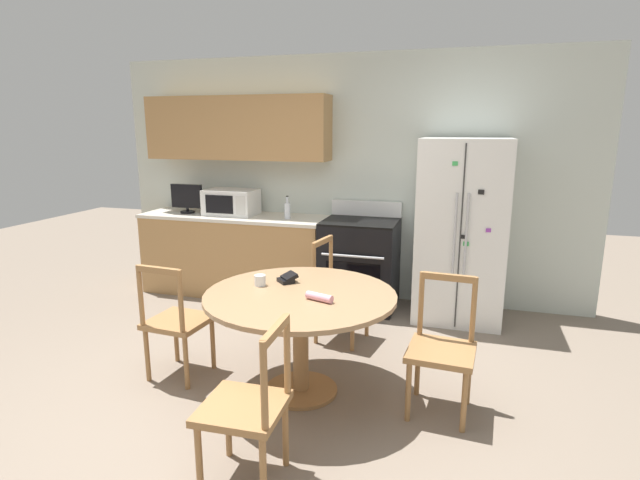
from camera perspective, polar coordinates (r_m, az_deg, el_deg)
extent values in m
plane|color=gray|center=(3.50, -8.77, -19.36)|extent=(14.00, 14.00, 0.00)
cube|color=silver|center=(5.49, 2.79, 7.02)|extent=(5.20, 0.10, 2.60)
cube|color=#AD7F4C|center=(5.66, -9.48, 12.51)|extent=(2.08, 0.34, 0.68)
cube|color=#AD7F4C|center=(5.71, -9.59, -1.78)|extent=(2.08, 0.62, 0.86)
cube|color=beige|center=(5.62, -9.76, 2.67)|extent=(2.10, 0.64, 0.03)
cube|color=white|center=(4.98, 15.83, 1.00)|extent=(0.82, 0.70, 1.75)
cube|color=#333333|center=(4.63, 15.73, 0.15)|extent=(0.01, 0.01, 1.68)
cylinder|color=silver|center=(4.61, 15.14, 0.69)|extent=(0.02, 0.02, 0.74)
cylinder|color=silver|center=(4.61, 16.38, 0.61)|extent=(0.02, 0.02, 0.74)
cube|color=purple|center=(4.62, 18.69, 1.05)|extent=(0.04, 0.02, 0.03)
cube|color=black|center=(4.63, 15.98, 0.36)|extent=(0.04, 0.01, 0.03)
cube|color=black|center=(4.56, 17.94, 5.23)|extent=(0.05, 0.01, 0.04)
cube|color=#3FB259|center=(4.54, 15.18, 8.43)|extent=(0.05, 0.01, 0.04)
cube|color=#3FB259|center=(4.64, 16.34, -0.42)|extent=(0.05, 0.01, 0.04)
cube|color=black|center=(5.21, 4.57, -2.84)|extent=(0.75, 0.64, 0.90)
cube|color=black|center=(4.94, 3.74, -4.82)|extent=(0.54, 0.01, 0.40)
cylinder|color=silver|center=(4.84, 3.72, -1.86)|extent=(0.62, 0.02, 0.02)
cube|color=black|center=(5.11, 4.66, 2.13)|extent=(0.75, 0.64, 0.02)
cube|color=white|center=(5.37, 5.34, 3.62)|extent=(0.75, 0.06, 0.16)
cube|color=white|center=(5.62, -10.10, 4.29)|extent=(0.56, 0.37, 0.28)
cube|color=black|center=(5.48, -11.45, 4.02)|extent=(0.32, 0.01, 0.20)
cube|color=silver|center=(5.36, -9.08, 3.93)|extent=(0.11, 0.01, 0.20)
cylinder|color=black|center=(5.86, -14.89, 3.12)|extent=(0.16, 0.16, 0.02)
cylinder|color=black|center=(5.86, -14.91, 3.41)|extent=(0.03, 0.03, 0.04)
cube|color=black|center=(5.84, -14.99, 4.89)|extent=(0.37, 0.05, 0.26)
cylinder|color=silver|center=(5.29, -3.75, 3.33)|extent=(0.06, 0.06, 0.17)
cylinder|color=silver|center=(5.27, -3.77, 4.59)|extent=(0.03, 0.03, 0.07)
cylinder|color=#262626|center=(5.27, -3.77, 5.01)|extent=(0.03, 0.03, 0.01)
cylinder|color=#997551|center=(3.44, -2.27, -6.36)|extent=(1.32, 1.32, 0.03)
cylinder|color=#9E7042|center=(3.57, -2.22, -11.77)|extent=(0.11, 0.11, 0.68)
cylinder|color=#9E7042|center=(3.74, -2.17, -16.71)|extent=(0.52, 0.52, 0.03)
cube|color=#9E7042|center=(3.40, 13.68, -12.32)|extent=(0.45, 0.45, 0.04)
cylinder|color=#9E7042|center=(3.34, 16.15, -17.33)|extent=(0.04, 0.04, 0.41)
cylinder|color=#9E7042|center=(3.37, 10.06, -16.68)|extent=(0.04, 0.04, 0.41)
cylinder|color=#9E7042|center=(3.64, 16.62, -14.68)|extent=(0.04, 0.04, 0.41)
cylinder|color=#9E7042|center=(3.67, 11.09, -14.13)|extent=(0.04, 0.04, 0.41)
cylinder|color=#9E7042|center=(3.47, 17.14, -7.63)|extent=(0.04, 0.04, 0.45)
cylinder|color=#9E7042|center=(3.50, 11.47, -7.12)|extent=(0.04, 0.04, 0.45)
cube|color=#9E7042|center=(3.42, 14.48, -4.15)|extent=(0.35, 0.06, 0.04)
cube|color=#9E7042|center=(2.76, -8.82, -18.42)|extent=(0.44, 0.44, 0.04)
cylinder|color=#9E7042|center=(2.82, -13.65, -23.37)|extent=(0.04, 0.04, 0.41)
cylinder|color=#9E7042|center=(3.07, -10.47, -19.88)|extent=(0.04, 0.04, 0.41)
cylinder|color=#9E7042|center=(2.70, -6.51, -24.93)|extent=(0.04, 0.04, 0.41)
cylinder|color=#9E7042|center=(2.96, -3.97, -21.05)|extent=(0.04, 0.04, 0.41)
cylinder|color=#9E7042|center=(2.43, -6.41, -16.22)|extent=(0.04, 0.04, 0.45)
cylinder|color=#9E7042|center=(2.72, -3.78, -12.86)|extent=(0.04, 0.04, 0.45)
cube|color=#9E7042|center=(2.49, -5.11, -10.25)|extent=(0.05, 0.35, 0.04)
cube|color=#9E7042|center=(4.39, 2.54, -6.12)|extent=(0.48, 0.48, 0.04)
cylinder|color=#9E7042|center=(4.56, 5.40, -8.45)|extent=(0.04, 0.04, 0.41)
cylinder|color=#9E7042|center=(4.26, 3.73, -9.98)|extent=(0.04, 0.04, 0.41)
cylinder|color=#9E7042|center=(4.68, 1.41, -7.82)|extent=(0.04, 0.04, 0.41)
cylinder|color=#9E7042|center=(4.39, -0.49, -9.24)|extent=(0.04, 0.04, 0.41)
cylinder|color=#9E7042|center=(4.54, 1.25, -2.22)|extent=(0.04, 0.04, 0.45)
cylinder|color=#9E7042|center=(4.24, -0.70, -3.31)|extent=(0.04, 0.04, 0.45)
cube|color=#9E7042|center=(4.34, 0.31, -0.14)|extent=(0.09, 0.35, 0.04)
cube|color=#9E7042|center=(3.93, -15.82, -8.93)|extent=(0.45, 0.45, 0.04)
cylinder|color=#9E7042|center=(4.24, -16.13, -10.61)|extent=(0.04, 0.04, 0.41)
cylinder|color=#9E7042|center=(4.05, -12.15, -11.50)|extent=(0.04, 0.04, 0.41)
cylinder|color=#9E7042|center=(4.00, -19.15, -12.30)|extent=(0.04, 0.04, 0.41)
cylinder|color=#9E7042|center=(3.80, -15.04, -13.38)|extent=(0.04, 0.04, 0.41)
cylinder|color=#9E7042|center=(3.81, -19.82, -5.97)|extent=(0.04, 0.04, 0.45)
cylinder|color=#9E7042|center=(3.61, -15.63, -6.75)|extent=(0.04, 0.04, 0.45)
cube|color=#9E7042|center=(3.65, -18.01, -3.30)|extent=(0.35, 0.06, 0.04)
cylinder|color=silver|center=(3.61, -6.87, -4.59)|extent=(0.08, 0.08, 0.08)
cylinder|color=#4C8C59|center=(3.62, -6.86, -4.86)|extent=(0.07, 0.07, 0.04)
cylinder|color=pink|center=(3.28, -0.07, -6.54)|extent=(0.20, 0.11, 0.05)
cube|color=black|center=(3.67, -3.93, -4.64)|extent=(0.15, 0.15, 0.03)
cube|color=black|center=(3.67, -3.53, -4.19)|extent=(0.16, 0.16, 0.06)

